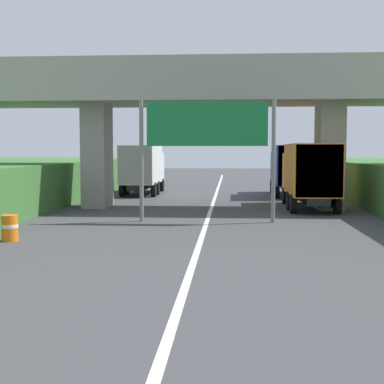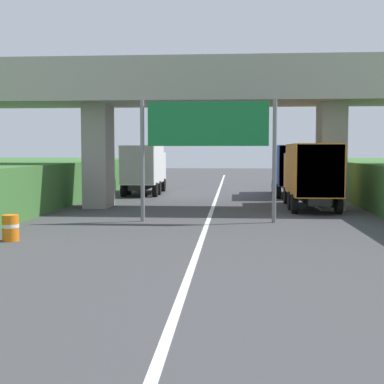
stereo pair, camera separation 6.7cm
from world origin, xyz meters
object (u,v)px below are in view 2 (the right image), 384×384
Objects in this scene: overhead_highway_sign at (208,132)px; truck_orange at (310,173)px; truck_blue at (292,168)px; construction_barrel_4 at (11,228)px; truck_white at (145,167)px.

overhead_highway_sign is 8.00m from truck_orange.
truck_blue is (-0.09, 8.55, 0.00)m from truck_orange.
truck_blue is 8.11× the size of construction_barrel_4.
truck_white is 1.00× the size of truck_blue.
truck_orange is 8.55m from truck_blue.
overhead_highway_sign is at bearing -131.90° from truck_orange.
truck_white is at bearing 175.88° from truck_blue.
truck_white is 8.11× the size of construction_barrel_4.
truck_blue is (10.27, -0.74, 0.00)m from truck_white.
construction_barrel_4 is (-1.33, -20.61, -1.47)m from truck_white.
truck_blue is (5.08, 14.32, -1.97)m from overhead_highway_sign.
truck_blue is at bearing 59.72° from construction_barrel_4.
truck_orange is at bearing 44.06° from construction_barrel_4.
truck_orange and truck_white have the same top height.
truck_white is at bearing 138.11° from truck_orange.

